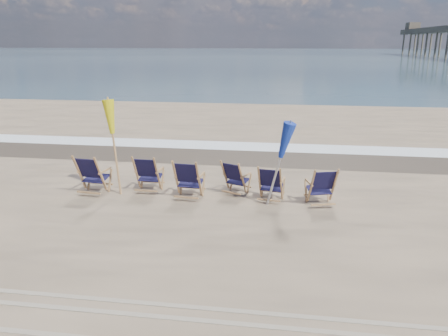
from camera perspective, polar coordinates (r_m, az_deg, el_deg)
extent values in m
plane|color=#3E5867|center=(135.81, 7.97, 14.45)|extent=(400.00, 400.00, 0.00)
cube|color=silver|center=(16.56, 3.06, 2.85)|extent=(200.00, 1.40, 0.01)
cube|color=#42362A|center=(15.11, 2.53, 1.55)|extent=(200.00, 2.60, 0.00)
cylinder|color=#A47749|center=(11.44, -14.07, 2.53)|extent=(0.06, 0.06, 2.42)
cone|color=gold|center=(11.30, -14.33, 6.16)|extent=(0.30, 0.30, 0.85)
cylinder|color=#A5A5AD|center=(10.28, 6.98, 0.46)|extent=(0.06, 0.06, 2.11)
cone|color=navy|center=(10.14, 7.10, 3.61)|extent=(0.30, 0.30, 0.85)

